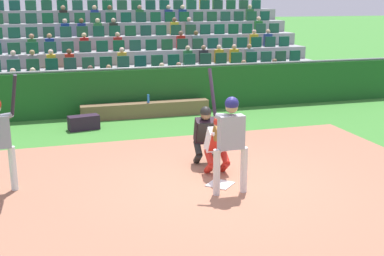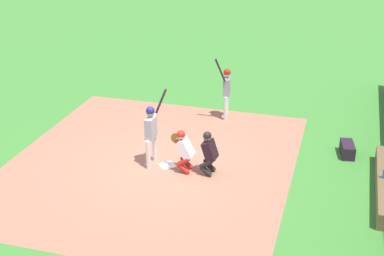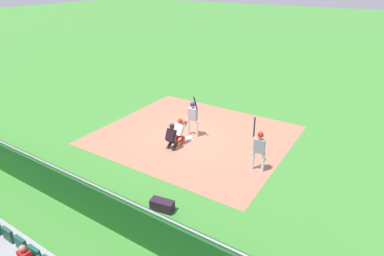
% 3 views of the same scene
% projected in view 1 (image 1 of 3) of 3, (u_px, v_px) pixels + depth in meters
% --- Properties ---
extents(ground_plane, '(160.00, 160.00, 0.00)m').
position_uv_depth(ground_plane, '(220.00, 185.00, 9.59)').
color(ground_plane, '#3D8432').
extents(infield_dirt_patch, '(9.31, 8.21, 0.01)m').
position_uv_depth(infield_dirt_patch, '(229.00, 194.00, 9.12)').
color(infield_dirt_patch, '#A56C52').
rests_on(infield_dirt_patch, ground_plane).
extents(home_plate_marker, '(0.62, 0.62, 0.02)m').
position_uv_depth(home_plate_marker, '(220.00, 184.00, 9.58)').
color(home_plate_marker, white).
rests_on(home_plate_marker, infield_dirt_patch).
extents(batter_at_plate, '(0.66, 0.53, 2.28)m').
position_uv_depth(batter_at_plate, '(230.00, 134.00, 8.89)').
color(batter_at_plate, silver).
rests_on(batter_at_plate, ground_plane).
extents(catcher_crouching, '(0.46, 0.71, 1.27)m').
position_uv_depth(catcher_crouching, '(217.00, 142.00, 9.95)').
color(catcher_crouching, red).
rests_on(catcher_crouching, ground_plane).
extents(home_plate_umpire, '(0.49, 0.49, 1.31)m').
position_uv_depth(home_plate_umpire, '(205.00, 133.00, 10.61)').
color(home_plate_umpire, black).
rests_on(home_plate_umpire, ground_plane).
extents(dugout_wall, '(17.54, 0.24, 1.45)m').
position_uv_depth(dugout_wall, '(151.00, 90.00, 15.49)').
color(dugout_wall, '#19511C').
rests_on(dugout_wall, ground_plane).
extents(dugout_bench, '(3.88, 0.40, 0.44)m').
position_uv_depth(dugout_bench, '(146.00, 110.00, 15.03)').
color(dugout_bench, brown).
rests_on(dugout_bench, ground_plane).
extents(water_bottle_on_bench, '(0.07, 0.07, 0.26)m').
position_uv_depth(water_bottle_on_bench, '(148.00, 99.00, 14.91)').
color(water_bottle_on_bench, blue).
rests_on(water_bottle_on_bench, dugout_bench).
extents(equipment_duffel_bag, '(0.87, 0.50, 0.39)m').
position_uv_depth(equipment_duffel_bag, '(84.00, 123.00, 13.57)').
color(equipment_duffel_bag, '#271929').
rests_on(equipment_duffel_bag, ground_plane).
extents(bleacher_stand, '(15.16, 6.20, 3.69)m').
position_uv_depth(bleacher_stand, '(122.00, 57.00, 20.88)').
color(bleacher_stand, '#959599').
rests_on(bleacher_stand, ground_plane).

